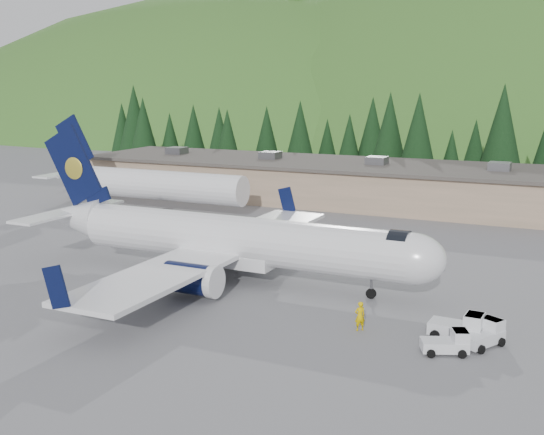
{
  "coord_description": "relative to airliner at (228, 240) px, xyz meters",
  "views": [
    {
      "loc": [
        24.04,
        -46.23,
        15.52
      ],
      "look_at": [
        0.0,
        6.0,
        4.0
      ],
      "focal_mm": 45.0,
      "sensor_mm": 36.0,
      "label": 1
    }
  ],
  "objects": [
    {
      "name": "terminal_building",
      "position": [
        -3.96,
        37.99,
        -0.54
      ],
      "size": [
        71.0,
        17.0,
        6.1
      ],
      "color": "#8B765D",
      "rests_on": "ground"
    },
    {
      "name": "baggage_tug_a",
      "position": [
        18.83,
        -8.11,
        -2.53
      ],
      "size": [
        2.96,
        2.36,
        1.42
      ],
      "rotation": [
        0.0,
        0.0,
        0.4
      ],
      "color": "silver",
      "rests_on": "ground"
    },
    {
      "name": "ground",
      "position": [
        1.05,
        -0.01,
        -3.16
      ],
      "size": [
        600.0,
        600.0,
        0.0
      ],
      "primitive_type": "plane",
      "color": "slate"
    },
    {
      "name": "tree_line",
      "position": [
        -2.21,
        61.94,
        4.18
      ],
      "size": [
        111.39,
        17.4,
        14.52
      ],
      "color": "black",
      "rests_on": "ground"
    },
    {
      "name": "baggage_tug_c",
      "position": [
        20.51,
        -5.97,
        -2.48
      ],
      "size": [
        2.71,
        3.2,
        1.53
      ],
      "rotation": [
        0.0,
        0.0,
        1.06
      ],
      "color": "silver",
      "rests_on": "ground"
    },
    {
      "name": "ramp_worker",
      "position": [
        13.01,
        -6.71,
        -2.21
      ],
      "size": [
        0.83,
        0.8,
        1.91
      ],
      "primitive_type": "imported",
      "rotation": [
        0.0,
        0.0,
        3.85
      ],
      "color": "#E1B700",
      "rests_on": "ground"
    },
    {
      "name": "baggage_tug_b",
      "position": [
        19.09,
        -5.53,
        -2.4
      ],
      "size": [
        3.29,
        2.09,
        1.71
      ],
      "rotation": [
        0.0,
        0.0,
        -0.05
      ],
      "color": "silver",
      "rests_on": "ground"
    },
    {
      "name": "second_airliner",
      "position": [
        -23.88,
        21.99,
        0.16
      ],
      "size": [
        27.5,
        11.0,
        10.05
      ],
      "color": "white",
      "rests_on": "ground"
    },
    {
      "name": "airliner",
      "position": [
        0.0,
        0.0,
        0.0
      ],
      "size": [
        35.66,
        33.4,
        11.88
      ],
      "rotation": [
        0.0,
        0.0,
        -0.01
      ],
      "color": "white",
      "rests_on": "ground"
    }
  ]
}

